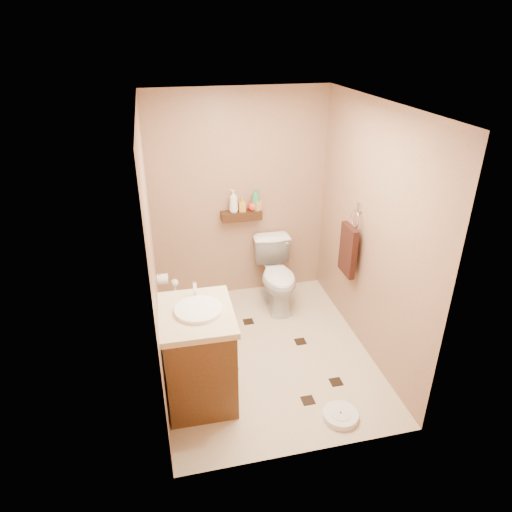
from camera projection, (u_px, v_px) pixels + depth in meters
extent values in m
plane|color=beige|center=(265.00, 351.00, 4.60)|extent=(2.50, 2.50, 0.00)
cube|color=#A1755C|center=(240.00, 198.00, 5.15)|extent=(2.00, 0.04, 2.40)
cube|color=#A1755C|center=(313.00, 324.00, 2.97)|extent=(2.00, 0.04, 2.40)
cube|color=#A1755C|center=(152.00, 256.00, 3.86)|extent=(0.04, 2.50, 2.40)
cube|color=#A1755C|center=(370.00, 234.00, 4.26)|extent=(0.04, 2.50, 2.40)
cube|color=white|center=(268.00, 104.00, 3.52)|extent=(2.00, 2.50, 0.02)
cube|color=#3A1B10|center=(241.00, 215.00, 5.16)|extent=(0.46, 0.14, 0.10)
cube|color=black|center=(232.00, 367.00, 4.39)|extent=(0.11, 0.11, 0.01)
cube|color=black|center=(300.00, 341.00, 4.74)|extent=(0.11, 0.11, 0.01)
cube|color=black|center=(308.00, 400.00, 4.00)|extent=(0.11, 0.11, 0.01)
cube|color=black|center=(209.00, 329.00, 4.94)|extent=(0.11, 0.11, 0.01)
cube|color=black|center=(336.00, 382.00, 4.21)|extent=(0.11, 0.11, 0.01)
cube|color=black|center=(248.00, 322.00, 5.06)|extent=(0.11, 0.11, 0.01)
imported|color=white|center=(277.00, 275.00, 5.22)|extent=(0.44, 0.76, 0.76)
cube|color=brown|center=(199.00, 358.00, 3.87)|extent=(0.57, 0.69, 0.84)
cube|color=beige|center=(196.00, 314.00, 3.67)|extent=(0.61, 0.74, 0.05)
cylinder|color=white|center=(199.00, 311.00, 3.66)|extent=(0.39, 0.39, 0.05)
cylinder|color=silver|center=(195.00, 289.00, 3.83)|extent=(0.03, 0.03, 0.13)
cylinder|color=white|center=(340.00, 416.00, 3.81)|extent=(0.30, 0.30, 0.05)
cylinder|color=white|center=(341.00, 413.00, 3.80)|extent=(0.18, 0.18, 0.01)
cylinder|color=#175D5D|center=(177.00, 314.00, 5.09)|extent=(0.12, 0.12, 0.13)
cylinder|color=white|center=(176.00, 296.00, 4.99)|extent=(0.02, 0.02, 0.36)
sphere|color=white|center=(175.00, 283.00, 4.91)|extent=(0.08, 0.08, 0.08)
cube|color=silver|center=(360.00, 207.00, 4.39)|extent=(0.03, 0.06, 0.08)
torus|color=silver|center=(355.00, 219.00, 4.44)|extent=(0.02, 0.19, 0.19)
cube|color=#371610|center=(348.00, 250.00, 4.58)|extent=(0.06, 0.30, 0.52)
cylinder|color=white|center=(163.00, 279.00, 4.71)|extent=(0.11, 0.11, 0.11)
cylinder|color=silver|center=(158.00, 274.00, 4.67)|extent=(0.04, 0.02, 0.02)
imported|color=white|center=(234.00, 201.00, 5.06)|extent=(0.14, 0.14, 0.26)
imported|color=gold|center=(242.00, 204.00, 5.10)|extent=(0.09, 0.09, 0.17)
imported|color=red|center=(253.00, 205.00, 5.13)|extent=(0.14, 0.14, 0.14)
imported|color=#2F8F57|center=(256.00, 199.00, 5.11)|extent=(0.11, 0.11, 0.25)
imported|color=#E08D4A|center=(257.00, 203.00, 5.13)|extent=(0.10, 0.10, 0.17)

